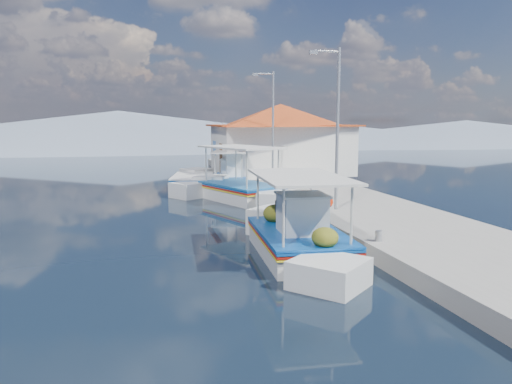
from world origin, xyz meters
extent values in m
plane|color=black|center=(0.00, 0.00, 0.00)|extent=(160.00, 160.00, 0.00)
cube|color=gray|center=(5.90, 6.00, 0.25)|extent=(5.00, 44.00, 0.50)
cylinder|color=#A5A8AD|center=(3.80, -3.00, 0.65)|extent=(0.20, 0.20, 0.30)
cylinder|color=#A5A8AD|center=(3.80, 2.00, 0.65)|extent=(0.20, 0.20, 0.30)
cylinder|color=#A5A8AD|center=(3.80, 8.00, 0.65)|extent=(0.20, 0.20, 0.30)
cylinder|color=#A5A8AD|center=(3.80, 14.00, 0.65)|extent=(0.20, 0.20, 0.30)
cube|color=silver|center=(1.72, -2.19, 0.22)|extent=(2.48, 4.47, 0.95)
cube|color=silver|center=(1.53, 0.67, 0.34)|extent=(2.23, 2.23, 1.05)
cube|color=silver|center=(1.91, -4.97, 0.22)|extent=(2.17, 2.17, 0.90)
cube|color=#0A428D|center=(1.72, -2.19, 0.66)|extent=(2.55, 4.60, 0.06)
cube|color=#9E160D|center=(1.72, -2.19, 0.58)|extent=(2.55, 4.60, 0.05)
cube|color=yellow|center=(1.72, -2.19, 0.51)|extent=(2.55, 4.60, 0.04)
cube|color=#0A428D|center=(1.72, -2.19, 0.73)|extent=(2.57, 4.56, 0.05)
cube|color=brown|center=(1.72, -2.19, 0.70)|extent=(2.30, 4.37, 0.05)
cube|color=silver|center=(1.74, -2.49, 1.25)|extent=(1.29, 1.37, 1.10)
cube|color=silver|center=(1.74, -2.49, 1.82)|extent=(1.41, 1.48, 0.06)
cylinder|color=beige|center=(0.72, -0.44, 1.50)|extent=(0.07, 0.07, 1.60)
cylinder|color=beige|center=(2.48, -0.32, 1.50)|extent=(0.07, 0.07, 1.60)
cylinder|color=beige|center=(0.97, -4.07, 1.50)|extent=(0.07, 0.07, 1.60)
cylinder|color=beige|center=(2.72, -3.95, 1.50)|extent=(0.07, 0.07, 1.60)
cube|color=silver|center=(1.72, -2.19, 2.30)|extent=(2.59, 4.47, 0.07)
ellipsoid|color=#404312|center=(1.23, -0.83, 0.98)|extent=(0.76, 0.83, 0.57)
ellipsoid|color=#404312|center=(1.89, -0.28, 0.94)|extent=(0.64, 0.70, 0.48)
ellipsoid|color=#404312|center=(2.04, -3.97, 0.95)|extent=(0.68, 0.75, 0.51)
sphere|color=#F92E07|center=(2.68, -1.53, 1.45)|extent=(0.40, 0.40, 0.40)
cube|color=silver|center=(2.13, 7.83, 0.25)|extent=(3.69, 4.73, 1.07)
cube|color=silver|center=(3.22, 10.43, 0.38)|extent=(2.11, 2.11, 1.18)
cube|color=silver|center=(1.08, 5.32, 0.25)|extent=(2.05, 2.05, 1.01)
cube|color=#0A428D|center=(2.13, 7.83, 0.74)|extent=(3.80, 4.87, 0.07)
cube|color=#9E160D|center=(2.13, 7.83, 0.65)|extent=(3.80, 4.87, 0.06)
cube|color=yellow|center=(2.13, 7.83, 0.57)|extent=(3.80, 4.87, 0.04)
cube|color=#195C97|center=(2.13, 7.83, 0.82)|extent=(3.80, 4.84, 0.06)
cube|color=brown|center=(2.13, 7.83, 0.79)|extent=(3.49, 4.58, 0.06)
cylinder|color=beige|center=(1.98, 9.80, 1.69)|extent=(0.08, 0.08, 1.80)
cylinder|color=beige|center=(3.64, 9.11, 1.69)|extent=(0.08, 0.08, 1.80)
cylinder|color=beige|center=(0.63, 6.56, 1.69)|extent=(0.08, 0.08, 1.80)
cylinder|color=beige|center=(2.29, 5.86, 1.69)|extent=(0.08, 0.08, 1.80)
cube|color=silver|center=(2.13, 7.83, 2.59)|extent=(3.79, 4.77, 0.08)
cube|color=silver|center=(0.25, 11.88, 0.25)|extent=(2.78, 4.22, 1.08)
cube|color=silver|center=(-0.27, 14.43, 0.39)|extent=(2.05, 2.05, 1.20)
cube|color=silver|center=(0.75, 9.41, 0.25)|extent=(1.99, 1.99, 1.03)
cube|color=#0A428D|center=(0.25, 11.88, 0.75)|extent=(2.87, 4.34, 0.07)
cube|color=#9E160D|center=(0.25, 11.88, 0.66)|extent=(2.87, 4.34, 0.06)
cube|color=yellow|center=(0.25, 11.88, 0.58)|extent=(2.87, 4.34, 0.05)
cube|color=silver|center=(0.25, 11.88, 0.83)|extent=(2.88, 4.31, 0.06)
cube|color=brown|center=(0.25, 11.88, 0.80)|extent=(2.61, 4.11, 0.06)
cube|color=#195C97|center=(2.63, 13.09, 0.20)|extent=(2.81, 4.00, 0.85)
cube|color=#195C97|center=(1.97, 15.41, 0.31)|extent=(1.84, 1.84, 0.94)
cube|color=#195C97|center=(3.28, 10.85, 0.20)|extent=(1.79, 1.79, 0.81)
cube|color=#0A428D|center=(2.63, 13.09, 0.59)|extent=(2.90, 4.12, 0.05)
cube|color=#9E160D|center=(2.63, 13.09, 0.52)|extent=(2.90, 4.12, 0.04)
cube|color=yellow|center=(2.63, 13.09, 0.46)|extent=(2.90, 4.12, 0.04)
cube|color=#0A428D|center=(2.63, 13.09, 0.65)|extent=(2.91, 4.09, 0.04)
cube|color=brown|center=(2.63, 13.09, 0.63)|extent=(2.65, 3.89, 0.04)
cube|color=silver|center=(2.71, 12.83, 1.12)|extent=(1.32, 1.41, 0.99)
cube|color=silver|center=(2.71, 12.83, 1.63)|extent=(1.43, 1.52, 0.05)
cylinder|color=beige|center=(1.49, 14.34, 1.35)|extent=(0.06, 0.06, 1.44)
cylinder|color=beige|center=(2.94, 14.76, 1.35)|extent=(0.06, 0.06, 1.44)
cylinder|color=beige|center=(2.33, 11.42, 1.35)|extent=(0.06, 0.06, 1.44)
cylinder|color=beige|center=(3.78, 11.84, 1.35)|extent=(0.06, 0.06, 1.44)
cube|color=silver|center=(2.63, 13.09, 2.06)|extent=(2.90, 4.02, 0.06)
cube|color=white|center=(6.20, 15.00, 2.00)|extent=(8.00, 6.00, 3.00)
cube|color=#C23F1A|center=(6.20, 15.00, 3.55)|extent=(8.64, 6.48, 0.10)
pyramid|color=#C23F1A|center=(6.20, 15.00, 4.20)|extent=(10.49, 10.49, 1.40)
cube|color=brown|center=(2.22, 14.00, 1.50)|extent=(0.06, 1.00, 2.00)
cube|color=#0A428D|center=(2.22, 16.50, 2.10)|extent=(0.06, 1.20, 0.90)
cylinder|color=#A5A8AD|center=(4.60, 2.00, 3.50)|extent=(0.12, 0.12, 6.00)
cylinder|color=#A5A8AD|center=(4.10, 2.00, 6.35)|extent=(1.00, 0.08, 0.08)
cube|color=#A5A8AD|center=(3.60, 2.00, 6.30)|extent=(0.30, 0.14, 0.14)
cylinder|color=#A5A8AD|center=(4.60, 11.00, 3.50)|extent=(0.12, 0.12, 6.00)
cylinder|color=#A5A8AD|center=(4.10, 11.00, 6.35)|extent=(1.00, 0.08, 0.08)
cube|color=#A5A8AD|center=(3.60, 11.00, 6.30)|extent=(0.30, 0.14, 0.14)
cone|color=slate|center=(-5.00, 56.00, 2.45)|extent=(96.00, 96.00, 5.50)
cone|color=slate|center=(25.00, 56.00, 1.60)|extent=(76.80, 76.80, 3.80)
cone|color=slate|center=(50.00, 56.00, 1.80)|extent=(89.60, 89.60, 4.20)
camera|label=1|loc=(-2.73, -15.36, 3.86)|focal=34.69mm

